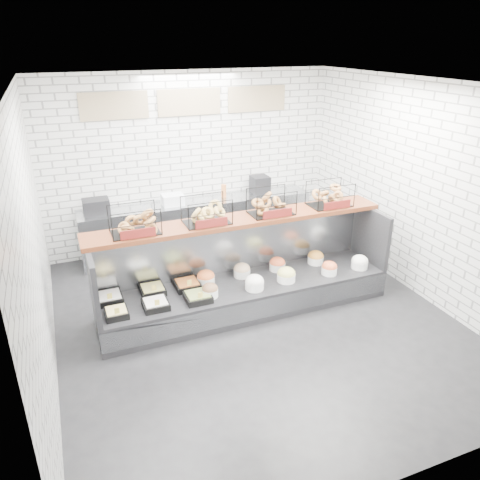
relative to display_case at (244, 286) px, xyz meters
name	(u,v)px	position (x,y,z in m)	size (l,w,h in m)	color
ground	(254,318)	(0.01, -0.34, -0.33)	(5.50, 5.50, 0.00)	black
room_shell	(237,158)	(0.01, 0.26, 1.73)	(5.02, 5.51, 3.01)	silver
display_case	(244,286)	(0.00, 0.00, 0.00)	(4.00, 0.90, 1.20)	black
bagel_shelf	(240,210)	(0.01, 0.18, 1.05)	(4.10, 0.50, 0.40)	#481E0F
prep_counter	(198,224)	(0.00, 2.09, 0.14)	(4.00, 0.60, 1.20)	#93969B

